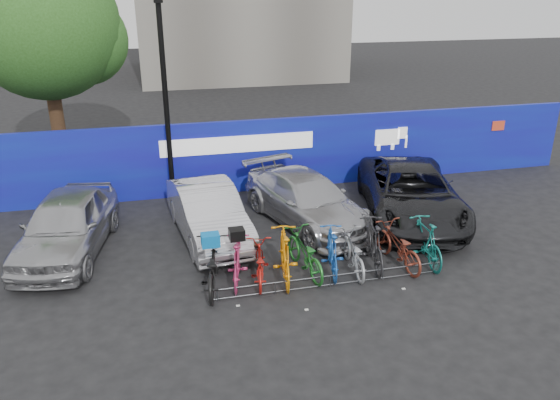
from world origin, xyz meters
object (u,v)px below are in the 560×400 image
object	(u,v)px
car_2	(307,200)
bike_8	(398,246)
bike_rack	(330,280)
bike_0	(212,267)
bike_4	(304,253)
car_0	(67,225)
bike_3	(285,255)
bike_9	(425,241)
bike_7	(373,243)
lamppost	(166,101)
bike_1	(238,260)
tree	(50,27)
bike_6	(353,253)
car_1	(208,213)
bike_5	(332,251)
car_3	(411,193)
bike_2	(259,263)

from	to	relation	value
car_2	bike_8	bearing A→B (deg)	-81.55
bike_rack	bike_0	distance (m)	2.73
bike_4	bike_8	distance (m)	2.34
car_0	bike_3	bearing A→B (deg)	-16.65
car_0	bike_0	world-z (taller)	car_0
bike_4	bike_9	world-z (taller)	bike_9
car_0	bike_3	distance (m)	5.71
bike_4	bike_0	bearing A→B (deg)	-3.76
bike_4	bike_8	bearing A→B (deg)	167.16
bike_rack	car_2	bearing A→B (deg)	82.54
bike_8	bike_7	bearing A→B (deg)	-20.17
lamppost	car_2	bearing A→B (deg)	-33.07
bike_1	bike_3	world-z (taller)	bike_3
car_2	bike_7	world-z (taller)	car_2
tree	bike_6	world-z (taller)	tree
car_0	bike_1	size ratio (longest dim) A/B	2.55
car_1	bike_5	size ratio (longest dim) A/B	2.39
car_3	bike_7	distance (m)	3.35
car_2	bike_3	bearing A→B (deg)	-132.47
bike_4	bike_5	world-z (taller)	bike_5
bike_1	bike_4	bearing A→B (deg)	-165.62
bike_rack	bike_9	bearing A→B (deg)	12.81
bike_1	bike_5	distance (m)	2.27
tree	bike_3	xyz separation A→B (m)	(5.85, -10.05, -4.46)
tree	bike_8	bearing A→B (deg)	-49.09
car_0	car_1	size ratio (longest dim) A/B	1.05
lamppost	bike_2	size ratio (longest dim) A/B	3.57
bike_3	car_1	bearing A→B (deg)	-52.24
car_2	bike_3	size ratio (longest dim) A/B	2.39
car_0	bike_6	world-z (taller)	car_0
bike_0	car_0	bearing A→B (deg)	-28.31
car_0	bike_5	size ratio (longest dim) A/B	2.50
bike_7	tree	bearing A→B (deg)	-40.82
car_2	bike_2	world-z (taller)	car_2
car_1	bike_5	distance (m)	3.72
bike_rack	tree	bearing A→B (deg)	122.45
bike_2	bike_6	bearing A→B (deg)	-171.29
bike_rack	bike_1	world-z (taller)	bike_1
bike_0	bike_9	bearing A→B (deg)	-169.89
car_0	bike_4	bearing A→B (deg)	-13.02
car_1	bike_4	xyz separation A→B (m)	(1.99, -2.51, -0.21)
bike_0	bike_7	world-z (taller)	bike_7
car_2	car_3	world-z (taller)	car_3
bike_3	bike_5	world-z (taller)	bike_3
lamppost	bike_4	bearing A→B (deg)	-61.83
car_3	bike_9	bearing A→B (deg)	-94.02
car_1	bike_1	xyz separation A→B (m)	(0.37, -2.54, -0.18)
car_3	bike_9	world-z (taller)	car_3
car_3	bike_2	xyz separation A→B (m)	(-5.08, -2.58, -0.33)
bike_5	bike_8	size ratio (longest dim) A/B	0.95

